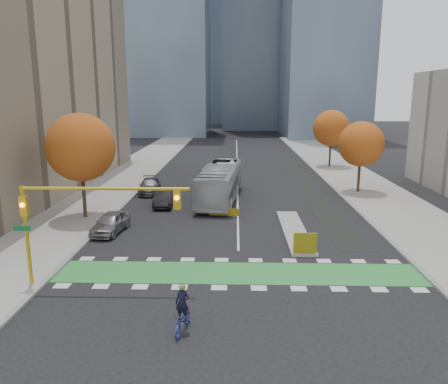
# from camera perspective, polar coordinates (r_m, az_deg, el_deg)

# --- Properties ---
(ground) EXTENTS (300.00, 300.00, 0.00)m
(ground) POSITION_cam_1_polar(r_m,az_deg,el_deg) (22.84, 1.96, -11.99)
(ground) COLOR black
(ground) RESTS_ON ground
(sidewalk_west) EXTENTS (7.00, 120.00, 0.15)m
(sidewalk_west) POSITION_cam_1_polar(r_m,az_deg,el_deg) (43.92, -16.12, -0.37)
(sidewalk_west) COLOR gray
(sidewalk_west) RESTS_ON ground
(sidewalk_east) EXTENTS (7.00, 120.00, 0.15)m
(sidewalk_east) POSITION_cam_1_polar(r_m,az_deg,el_deg) (44.05, 19.63, -0.58)
(sidewalk_east) COLOR gray
(sidewalk_east) RESTS_ON ground
(curb_west) EXTENTS (0.30, 120.00, 0.16)m
(curb_west) POSITION_cam_1_polar(r_m,az_deg,el_deg) (42.99, -11.67, -0.41)
(curb_west) COLOR gray
(curb_west) RESTS_ON ground
(curb_east) EXTENTS (0.30, 120.00, 0.16)m
(curb_east) POSITION_cam_1_polar(r_m,az_deg,el_deg) (43.09, 15.20, -0.56)
(curb_east) COLOR gray
(curb_east) RESTS_ON ground
(bike_crossing) EXTENTS (20.00, 3.00, 0.01)m
(bike_crossing) POSITION_cam_1_polar(r_m,az_deg,el_deg) (24.21, 1.93, -10.51)
(bike_crossing) COLOR #2E8E3A
(bike_crossing) RESTS_ON ground
(centre_line) EXTENTS (0.15, 70.00, 0.01)m
(centre_line) POSITION_cam_1_polar(r_m,az_deg,el_deg) (61.53, 1.71, 3.61)
(centre_line) COLOR silver
(centre_line) RESTS_ON ground
(bike_lane_paint) EXTENTS (2.50, 50.00, 0.01)m
(bike_lane_paint) POSITION_cam_1_polar(r_m,az_deg,el_deg) (52.24, 10.00, 1.84)
(bike_lane_paint) COLOR black
(bike_lane_paint) RESTS_ON ground
(median_island) EXTENTS (1.60, 10.00, 0.16)m
(median_island) POSITION_cam_1_polar(r_m,az_deg,el_deg) (31.52, 9.17, -5.01)
(median_island) COLOR gray
(median_island) RESTS_ON ground
(hazard_board) EXTENTS (1.40, 0.12, 1.30)m
(hazard_board) POSITION_cam_1_polar(r_m,az_deg,el_deg) (26.78, 10.56, -6.61)
(hazard_board) COLOR yellow
(hazard_board) RESTS_ON median_island
(tower_ne) EXTENTS (18.00, 24.00, 60.00)m
(tower_ne) POSITION_cam_1_polar(r_m,az_deg,el_deg) (109.65, 13.19, 22.94)
(tower_ne) COLOR #47566B
(tower_ne) RESTS_ON ground
(tower_far) EXTENTS (26.00, 26.00, 80.00)m
(tower_far) POSITION_cam_1_polar(r_m,az_deg,el_deg) (163.72, 0.20, 23.20)
(tower_far) COLOR #47566B
(tower_far) RESTS_ON ground
(tree_west) EXTENTS (5.20, 5.20, 8.22)m
(tree_west) POSITION_cam_1_polar(r_m,az_deg,el_deg) (35.06, -18.22, 5.55)
(tree_west) COLOR #332114
(tree_west) RESTS_ON ground
(tree_east_near) EXTENTS (4.40, 4.40, 7.08)m
(tree_east_near) POSITION_cam_1_polar(r_m,az_deg,el_deg) (44.74, 17.46, 6.00)
(tree_east_near) COLOR #332114
(tree_east_near) RESTS_ON ground
(tree_east_far) EXTENTS (4.80, 4.80, 7.65)m
(tree_east_far) POSITION_cam_1_polar(r_m,az_deg,el_deg) (60.30, 13.84, 8.09)
(tree_east_far) COLOR #332114
(tree_east_far) RESTS_ON ground
(traffic_signal_west) EXTENTS (8.53, 0.56, 5.20)m
(traffic_signal_west) POSITION_cam_1_polar(r_m,az_deg,el_deg) (22.37, -18.73, -2.23)
(traffic_signal_west) COLOR #BF9914
(traffic_signal_west) RESTS_ON ground
(cyclist) EXTENTS (0.97, 1.89, 2.08)m
(cyclist) POSITION_cam_1_polar(r_m,az_deg,el_deg) (18.54, -5.41, -15.79)
(cyclist) COLOR #202E97
(cyclist) RESTS_ON ground
(bus) EXTENTS (4.00, 12.34, 3.38)m
(bus) POSITION_cam_1_polar(r_m,az_deg,el_deg) (40.01, -0.54, 1.26)
(bus) COLOR #B0B4B8
(bus) RESTS_ON ground
(parked_car_a) EXTENTS (2.20, 4.42, 1.45)m
(parked_car_a) POSITION_cam_1_polar(r_m,az_deg,el_deg) (31.77, -14.63, -3.91)
(parked_car_a) COLOR gray
(parked_car_a) RESTS_ON ground
(parked_car_b) EXTENTS (1.83, 4.51, 1.45)m
(parked_car_b) POSITION_cam_1_polar(r_m,az_deg,el_deg) (38.64, -7.88, -0.72)
(parked_car_b) COLOR black
(parked_car_b) RESTS_ON ground
(parked_car_c) EXTENTS (2.52, 5.10, 1.43)m
(parked_car_c) POSITION_cam_1_polar(r_m,az_deg,el_deg) (43.84, -9.67, 0.77)
(parked_car_c) COLOR #48484C
(parked_car_c) RESTS_ON ground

